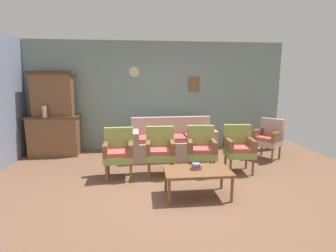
# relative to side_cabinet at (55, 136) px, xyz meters

# --- Properties ---
(ground_plane) EXTENTS (7.68, 7.68, 0.00)m
(ground_plane) POSITION_rel_side_cabinet_xyz_m (2.48, -2.25, -0.47)
(ground_plane) COLOR brown
(wall_back_with_decor) EXTENTS (6.40, 0.09, 2.70)m
(wall_back_with_decor) POSITION_rel_side_cabinet_xyz_m (2.48, 0.38, 0.89)
(wall_back_with_decor) COLOR gray
(wall_back_with_decor) RESTS_ON ground
(side_cabinet) EXTENTS (1.16, 0.55, 0.93)m
(side_cabinet) POSITION_rel_side_cabinet_xyz_m (0.00, 0.00, 0.00)
(side_cabinet) COLOR brown
(side_cabinet) RESTS_ON ground
(cabinet_upper_hutch) EXTENTS (0.99, 0.38, 1.03)m
(cabinet_upper_hutch) POSITION_rel_side_cabinet_xyz_m (-0.00, 0.08, 0.98)
(cabinet_upper_hutch) COLOR brown
(cabinet_upper_hutch) RESTS_ON side_cabinet
(vase_on_cabinet) EXTENTS (0.10, 0.10, 0.26)m
(vase_on_cabinet) POSITION_rel_side_cabinet_xyz_m (-0.12, -0.19, 0.59)
(vase_on_cabinet) COLOR tan
(vase_on_cabinet) RESTS_ON side_cabinet
(floral_couch) EXTENTS (1.89, 0.85, 0.90)m
(floral_couch) POSITION_rel_side_cabinet_xyz_m (2.74, -0.49, -0.14)
(floral_couch) COLOR tan
(floral_couch) RESTS_ON ground
(armchair_row_middle) EXTENTS (0.54, 0.51, 0.90)m
(armchair_row_middle) POSITION_rel_side_cabinet_xyz_m (1.61, -1.60, 0.03)
(armchair_row_middle) COLOR #849947
(armchair_row_middle) RESTS_ON ground
(armchair_near_couch_end) EXTENTS (0.54, 0.52, 0.90)m
(armchair_near_couch_end) POSITION_rel_side_cabinet_xyz_m (2.37, -1.57, 0.03)
(armchair_near_couch_end) COLOR #849947
(armchair_near_couch_end) RESTS_ON ground
(armchair_by_doorway) EXTENTS (0.57, 0.55, 0.90)m
(armchair_by_doorway) POSITION_rel_side_cabinet_xyz_m (3.15, -1.56, 0.03)
(armchair_by_doorway) COLOR #849947
(armchair_by_doorway) RESTS_ON ground
(armchair_near_cabinet) EXTENTS (0.56, 0.53, 0.90)m
(armchair_near_cabinet) POSITION_rel_side_cabinet_xyz_m (3.89, -1.55, 0.03)
(armchair_near_cabinet) COLOR #849947
(armchair_near_cabinet) RESTS_ON ground
(wingback_chair_by_fireplace) EXTENTS (0.71, 0.71, 0.90)m
(wingback_chair_by_fireplace) POSITION_rel_side_cabinet_xyz_m (4.86, -0.83, 0.03)
(wingback_chair_by_fireplace) COLOR tan
(wingback_chair_by_fireplace) RESTS_ON ground
(coffee_table) EXTENTS (1.00, 0.56, 0.42)m
(coffee_table) POSITION_rel_side_cabinet_xyz_m (2.86, -2.55, -0.09)
(coffee_table) COLOR brown
(coffee_table) RESTS_ON ground
(book_stack_on_table) EXTENTS (0.15, 0.12, 0.09)m
(book_stack_on_table) POSITION_rel_side_cabinet_xyz_m (2.84, -2.50, -0.00)
(book_stack_on_table) COLOR #E35883
(book_stack_on_table) RESTS_ON coffee_table
(floor_vase_by_wall) EXTENTS (0.23, 0.23, 0.79)m
(floor_vase_by_wall) POSITION_rel_side_cabinet_xyz_m (5.33, -0.10, -0.07)
(floor_vase_by_wall) COLOR brown
(floor_vase_by_wall) RESTS_ON ground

